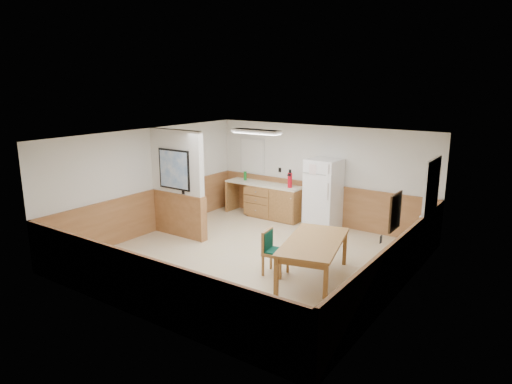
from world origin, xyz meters
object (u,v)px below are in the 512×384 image
Objects in this scene: dining_bench at (384,276)px; dining_chair at (272,249)px; refrigerator at (323,194)px; soap_bottle at (245,176)px; fire_extinguisher at (290,180)px; dining_table at (314,245)px.

dining_chair is at bearing -172.44° from dining_bench.
dining_chair reaches higher than dining_bench.
refrigerator reaches higher than dining_bench.
dining_bench is 5.76m from soap_bottle.
fire_extinguisher is at bearing -179.00° from refrigerator.
dining_bench is 6.67× the size of soap_bottle.
refrigerator is at bearing 99.37° from dining_table.
soap_bottle reaches higher than dining_bench.
refrigerator is at bearing -2.22° from soap_bottle.
soap_bottle is at bearing 124.95° from dining_chair.
dining_table is 4.72m from soap_bottle.
fire_extinguisher is (-0.96, 0.02, 0.24)m from refrigerator.
refrigerator is 0.83× the size of dining_table.
dining_chair is 1.82× the size of fire_extinguisher.
fire_extinguisher is at bearing 107.24° from dining_chair.
soap_bottle is (-2.43, 0.09, 0.16)m from refrigerator.
soap_bottle is (-4.96, 2.85, 0.68)m from dining_bench.
fire_extinguisher is (-1.43, 3.08, 0.61)m from dining_chair.
refrigerator is 3.71× the size of fire_extinguisher.
dining_table is at bearing -63.98° from refrigerator.
dining_chair reaches higher than dining_table.
soap_bottle reaches higher than dining_chair.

